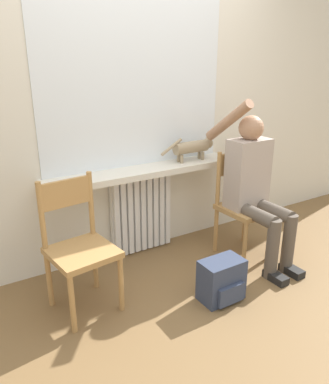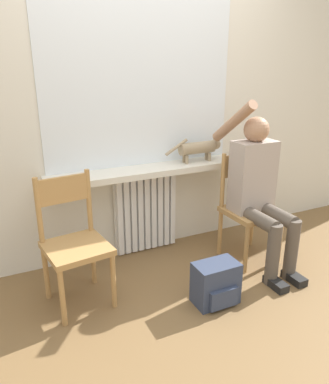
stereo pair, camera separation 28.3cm
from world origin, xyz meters
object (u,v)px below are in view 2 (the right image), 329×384
Objects in this scene: cat at (200,148)px; backpack at (216,284)px; chair_left at (74,241)px; chair_right at (248,206)px; person at (259,186)px.

cat is 1.73× the size of backpack.
cat is at bearing 11.24° from chair_left.
chair_right is 0.64m from cat.
cat reaches higher than chair_left.
cat is at bearing 115.49° from person.
backpack is at bearing -35.14° from chair_left.
person is at bearing -11.65° from chair_left.
person reaches higher than chair_left.
chair_left is at bearing -161.52° from cat.
person is (1.45, -0.11, 0.21)m from chair_left.
person is at bearing -64.51° from cat.
person reaches higher than chair_right.
chair_right is 0.81m from backpack.
chair_left is at bearing 152.11° from backpack.
cat is (1.21, 0.40, 0.44)m from chair_left.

